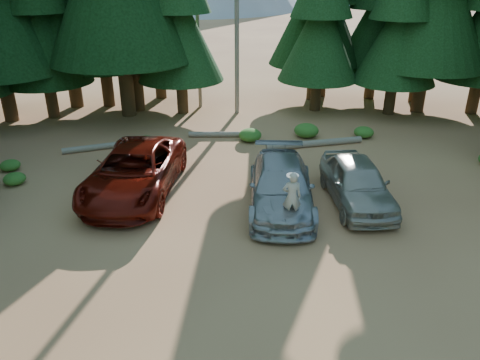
{
  "coord_description": "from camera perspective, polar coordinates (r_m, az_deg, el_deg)",
  "views": [
    {
      "loc": [
        -2.36,
        -11.16,
        7.75
      ],
      "look_at": [
        -0.56,
        2.73,
        1.25
      ],
      "focal_mm": 35.0,
      "sensor_mm": 36.0,
      "label": 1
    }
  ],
  "objects": [
    {
      "name": "silver_minivan_center",
      "position": [
        16.16,
        5.02,
        -0.77
      ],
      "size": [
        3.04,
        5.64,
        1.55
      ],
      "primitive_type": "imported",
      "rotation": [
        0.0,
        0.0,
        -0.17
      ],
      "color": "#A0A2A8",
      "rests_on": "ground"
    },
    {
      "name": "shrub_center_left",
      "position": [
        20.25,
        -11.39,
        2.94
      ],
      "size": [
        1.26,
        1.26,
        0.69
      ],
      "primitive_type": "ellipsoid",
      "color": "#26671F",
      "rests_on": "ground"
    },
    {
      "name": "shrub_far_right",
      "position": [
        23.22,
        8.1,
        6.01
      ],
      "size": [
        1.19,
        1.19,
        0.66
      ],
      "primitive_type": "ellipsoid",
      "color": "#26671F",
      "rests_on": "ground"
    },
    {
      "name": "shrub_far_left",
      "position": [
        21.4,
        -26.22,
        1.62
      ],
      "size": [
        0.8,
        0.8,
        0.44
      ],
      "primitive_type": "ellipsoid",
      "color": "#26671F",
      "rests_on": "ground"
    },
    {
      "name": "ground",
      "position": [
        13.79,
        3.81,
        -9.36
      ],
      "size": [
        160.0,
        160.0,
        0.0
      ],
      "primitive_type": "plane",
      "color": "#945E3F",
      "rests_on": "ground"
    },
    {
      "name": "forest_belt_north",
      "position": [
        27.38,
        -2.18,
        8.45
      ],
      "size": [
        36.0,
        7.0,
        22.0
      ],
      "primitive_type": null,
      "color": "black",
      "rests_on": "ground"
    },
    {
      "name": "log_mid",
      "position": [
        23.04,
        -2.21,
        5.58
      ],
      "size": [
        3.27,
        0.68,
        0.27
      ],
      "primitive_type": "cylinder",
      "rotation": [
        0.0,
        1.57,
        -0.13
      ],
      "color": "slate",
      "rests_on": "ground"
    },
    {
      "name": "frisbee_player",
      "position": [
        14.25,
        6.34,
        -2.01
      ],
      "size": [
        0.63,
        0.46,
        1.6
      ],
      "rotation": [
        0.0,
        0.0,
        3.02
      ],
      "color": "beige",
      "rests_on": "ground"
    },
    {
      "name": "shrub_left",
      "position": [
        22.53,
        -11.32,
        4.81
      ],
      "size": [
        0.7,
        0.7,
        0.39
      ],
      "primitive_type": "ellipsoid",
      "color": "#26671F",
      "rests_on": "ground"
    },
    {
      "name": "snag_front",
      "position": [
        25.91,
        -0.4,
        21.03
      ],
      "size": [
        0.24,
        0.24,
        12.0
      ],
      "primitive_type": "cylinder",
      "color": "slate",
      "rests_on": "ground"
    },
    {
      "name": "silver_minivan_right",
      "position": [
        16.86,
        14.08,
        -0.26
      ],
      "size": [
        2.14,
        4.76,
        1.59
      ],
      "primitive_type": "imported",
      "rotation": [
        0.0,
        0.0,
        -0.06
      ],
      "color": "#ABA498",
      "rests_on": "ground"
    },
    {
      "name": "log_right",
      "position": [
        22.07,
        9.07,
        4.44
      ],
      "size": [
        4.67,
        0.79,
        0.3
      ],
      "primitive_type": "cylinder",
      "rotation": [
        0.0,
        1.57,
        0.11
      ],
      "color": "slate",
      "rests_on": "ground"
    },
    {
      "name": "red_pickup",
      "position": [
        17.49,
        -12.74,
        1.05
      ],
      "size": [
        4.11,
        6.64,
        1.72
      ],
      "primitive_type": "imported",
      "rotation": [
        0.0,
        0.0,
        -0.22
      ],
      "color": "#5F1008",
      "rests_on": "ground"
    },
    {
      "name": "snag_back",
      "position": [
        27.32,
        -5.21,
        19.04
      ],
      "size": [
        0.2,
        0.2,
        10.0
      ],
      "primitive_type": "cylinder",
      "color": "slate",
      "rests_on": "ground"
    },
    {
      "name": "shrub_edge_west",
      "position": [
        19.95,
        -25.79,
        0.14
      ],
      "size": [
        0.83,
        0.83,
        0.46
      ],
      "primitive_type": "ellipsoid",
      "color": "#26671F",
      "rests_on": "ground"
    },
    {
      "name": "log_left",
      "position": [
        22.36,
        -16.06,
        4.0
      ],
      "size": [
        3.78,
        1.13,
        0.27
      ],
      "primitive_type": "cylinder",
      "rotation": [
        0.0,
        1.57,
        0.23
      ],
      "color": "slate",
      "rests_on": "ground"
    },
    {
      "name": "shrub_right",
      "position": [
        23.72,
        14.86,
        5.66
      ],
      "size": [
        0.96,
        0.96,
        0.53
      ],
      "primitive_type": "ellipsoid",
      "color": "#26671F",
      "rests_on": "ground"
    },
    {
      "name": "shrub_center_right",
      "position": [
        22.44,
        1.24,
        5.5
      ],
      "size": [
        1.09,
        1.09,
        0.6
      ],
      "primitive_type": "ellipsoid",
      "color": "#26671F",
      "rests_on": "ground"
    }
  ]
}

